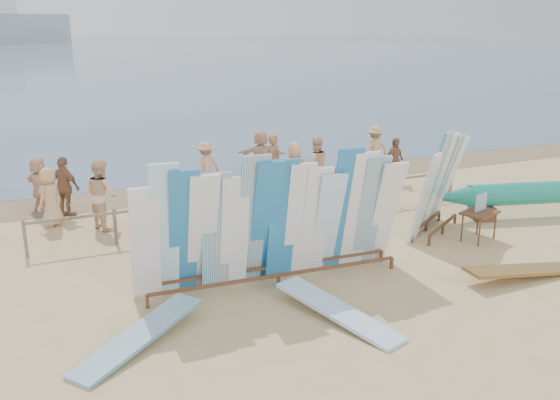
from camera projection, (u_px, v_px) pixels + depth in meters
name	position (u px, v px, depth m)	size (l,w,h in m)	color
ground	(321.00, 262.00, 13.22)	(160.00, 160.00, 0.00)	tan
ocean	(41.00, 50.00, 125.51)	(320.00, 240.00, 0.02)	#46627E
wet_sand_strip	(220.00, 186.00, 19.54)	(40.00, 2.60, 0.01)	olive
fence	(269.00, 200.00, 15.67)	(12.08, 0.08, 0.90)	#78685A
main_surfboard_rack	(274.00, 225.00, 11.83)	(5.66, 1.12, 2.80)	brown
side_surfboard_rack	(438.00, 187.00, 14.77)	(2.33, 1.84, 2.70)	brown
outrigger_canoe	(547.00, 194.00, 16.29)	(6.83, 2.28, 0.98)	brown
vendor_table	(479.00, 225.00, 14.47)	(1.05, 0.88, 1.19)	brown
flat_board_e	(140.00, 345.00, 9.82)	(0.56, 2.70, 0.07)	silver
flat_board_a	(337.00, 319.00, 10.68)	(0.56, 2.70, 0.07)	#96C6F0
flat_board_c	(522.00, 278.00, 12.40)	(0.56, 2.70, 0.07)	brown
beach_chair_left	(264.00, 203.00, 16.80)	(0.57, 0.59, 0.78)	#B51330
beach_chair_right	(305.00, 196.00, 17.37)	(0.78, 0.79, 0.94)	#B51330
stroller	(345.00, 188.00, 17.76)	(0.61, 0.78, 0.96)	#B51330
beachgoer_0	(50.00, 197.00, 15.42)	(0.77, 0.37, 1.58)	tan
beachgoer_10	(394.00, 161.00, 19.60)	(0.90, 0.39, 1.54)	#8C6042
beachgoer_6	(295.00, 170.00, 18.05)	(0.84, 0.40, 1.71)	tan
beachgoer_extra_1	(65.00, 187.00, 16.13)	(0.99, 0.43, 1.70)	#8C6042
beachgoer_5	(261.00, 156.00, 19.84)	(1.62, 0.53, 1.75)	beige
beachgoer_7	(272.00, 162.00, 18.77)	(0.66, 0.36, 1.81)	#8C6042
beachgoer_2	(101.00, 194.00, 15.22)	(0.89, 0.43, 1.83)	beige
beachgoer_8	(316.00, 165.00, 18.35)	(0.88, 0.42, 1.81)	beige
beachgoer_11	(40.00, 185.00, 16.60)	(1.47, 0.47, 1.58)	beige
beachgoer_9	(375.00, 149.00, 21.10)	(1.08, 0.45, 1.67)	tan
beachgoer_3	(206.00, 167.00, 18.68)	(1.03, 0.43, 1.60)	tan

